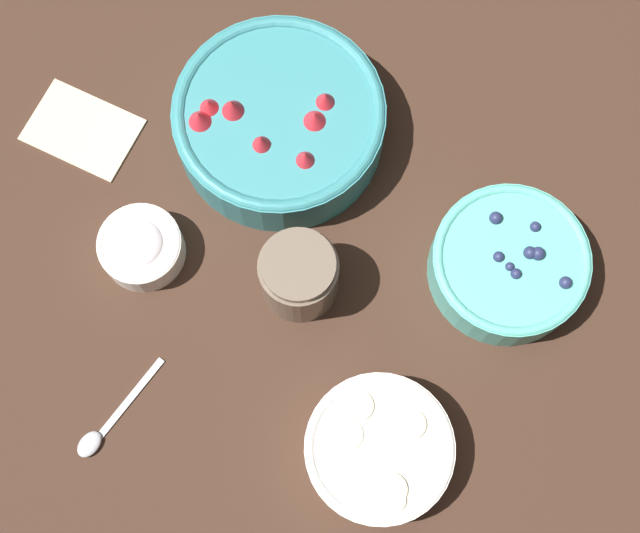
# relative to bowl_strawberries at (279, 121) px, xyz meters

# --- Properties ---
(ground_plane) EXTENTS (4.00, 4.00, 0.00)m
(ground_plane) POSITION_rel_bowl_strawberries_xyz_m (-0.16, 0.08, -0.04)
(ground_plane) COLOR #382319
(bowl_strawberries) EXTENTS (0.25, 0.25, 0.09)m
(bowl_strawberries) POSITION_rel_bowl_strawberries_xyz_m (0.00, 0.00, 0.00)
(bowl_strawberries) COLOR teal
(bowl_strawberries) RESTS_ON ground_plane
(bowl_blueberries) EXTENTS (0.18, 0.18, 0.07)m
(bowl_blueberries) POSITION_rel_bowl_strawberries_xyz_m (-0.29, -0.11, -0.01)
(bowl_blueberries) COLOR #56B7A8
(bowl_blueberries) RESTS_ON ground_plane
(bowl_bananas) EXTENTS (0.16, 0.16, 0.05)m
(bowl_bananas) POSITION_rel_bowl_strawberries_xyz_m (-0.37, 0.14, -0.01)
(bowl_bananas) COLOR white
(bowl_bananas) RESTS_ON ground_plane
(bowl_cream) EXTENTS (0.10, 0.10, 0.05)m
(bowl_cream) POSITION_rel_bowl_strawberries_xyz_m (-0.03, 0.22, -0.02)
(bowl_cream) COLOR white
(bowl_cream) RESTS_ON ground_plane
(jar_chocolate) EXTENTS (0.09, 0.09, 0.09)m
(jar_chocolate) POSITION_rel_bowl_strawberries_xyz_m (-0.17, 0.09, 0.00)
(jar_chocolate) COLOR brown
(jar_chocolate) RESTS_ON ground_plane
(napkin) EXTENTS (0.16, 0.14, 0.01)m
(napkin) POSITION_rel_bowl_strawberries_xyz_m (0.15, 0.19, -0.04)
(napkin) COLOR beige
(napkin) RESTS_ON ground_plane
(spoon) EXTENTS (0.05, 0.14, 0.01)m
(spoon) POSITION_rel_bowl_strawberries_xyz_m (-0.17, 0.36, -0.04)
(spoon) COLOR #B2B2B7
(spoon) RESTS_ON ground_plane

